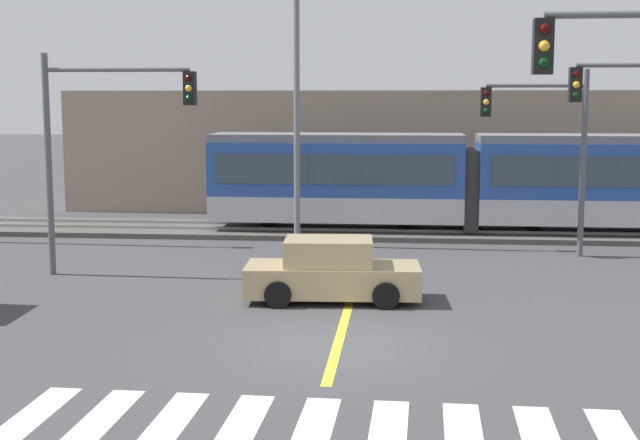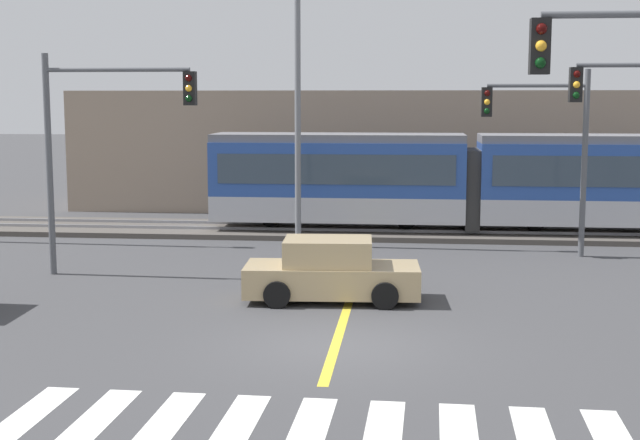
# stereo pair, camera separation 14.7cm
# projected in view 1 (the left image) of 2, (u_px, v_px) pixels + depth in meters

# --- Properties ---
(ground_plane) EXTENTS (200.00, 200.00, 0.00)m
(ground_plane) POSITION_uv_depth(u_px,v_px,m) (337.00, 346.00, 17.66)
(ground_plane) COLOR #3D3D3F
(track_bed) EXTENTS (120.00, 4.00, 0.18)m
(track_bed) POSITION_uv_depth(u_px,v_px,m) (369.00, 231.00, 32.26)
(track_bed) COLOR #4C4742
(track_bed) RESTS_ON ground
(rail_near) EXTENTS (120.00, 0.08, 0.10)m
(rail_near) POSITION_uv_depth(u_px,v_px,m) (368.00, 230.00, 31.53)
(rail_near) COLOR #939399
(rail_near) RESTS_ON track_bed
(rail_far) EXTENTS (120.00, 0.08, 0.10)m
(rail_far) POSITION_uv_depth(u_px,v_px,m) (370.00, 225.00, 32.95)
(rail_far) COLOR #939399
(rail_far) RESTS_ON track_bed
(light_rail_tram) EXTENTS (18.50, 2.64, 3.43)m
(light_rail_tram) POSITION_uv_depth(u_px,v_px,m) (470.00, 178.00, 31.64)
(light_rail_tram) COLOR #B7BAC1
(light_rail_tram) RESTS_ON track_bed
(crosswalk_stripe_0) EXTENTS (0.62, 2.81, 0.01)m
(crosswalk_stripe_0) POSITION_uv_depth(u_px,v_px,m) (30.00, 417.00, 13.70)
(crosswalk_stripe_0) COLOR silver
(crosswalk_stripe_0) RESTS_ON ground
(crosswalk_stripe_1) EXTENTS (0.62, 2.81, 0.01)m
(crosswalk_stripe_1) POSITION_uv_depth(u_px,v_px,m) (99.00, 420.00, 13.57)
(crosswalk_stripe_1) COLOR silver
(crosswalk_stripe_1) RESTS_ON ground
(crosswalk_stripe_2) EXTENTS (0.62, 2.81, 0.01)m
(crosswalk_stripe_2) POSITION_uv_depth(u_px,v_px,m) (169.00, 423.00, 13.44)
(crosswalk_stripe_2) COLOR silver
(crosswalk_stripe_2) RESTS_ON ground
(crosswalk_stripe_3) EXTENTS (0.62, 2.81, 0.01)m
(crosswalk_stripe_3) POSITION_uv_depth(u_px,v_px,m) (241.00, 427.00, 13.31)
(crosswalk_stripe_3) COLOR silver
(crosswalk_stripe_3) RESTS_ON ground
(crosswalk_stripe_4) EXTENTS (0.62, 2.81, 0.01)m
(crosswalk_stripe_4) POSITION_uv_depth(u_px,v_px,m) (314.00, 430.00, 13.18)
(crosswalk_stripe_4) COLOR silver
(crosswalk_stripe_4) RESTS_ON ground
(crosswalk_stripe_5) EXTENTS (0.62, 2.81, 0.01)m
(crosswalk_stripe_5) POSITION_uv_depth(u_px,v_px,m) (388.00, 433.00, 13.05)
(crosswalk_stripe_5) COLOR silver
(crosswalk_stripe_5) RESTS_ON ground
(crosswalk_stripe_6) EXTENTS (0.62, 2.81, 0.01)m
(crosswalk_stripe_6) POSITION_uv_depth(u_px,v_px,m) (464.00, 436.00, 12.92)
(crosswalk_stripe_6) COLOR silver
(crosswalk_stripe_6) RESTS_ON ground
(crosswalk_stripe_7) EXTENTS (0.62, 2.81, 0.01)m
(crosswalk_stripe_7) POSITION_uv_depth(u_px,v_px,m) (541.00, 440.00, 12.79)
(crosswalk_stripe_7) COLOR silver
(crosswalk_stripe_7) RESTS_ON ground
(lane_centre_line) EXTENTS (0.20, 15.36, 0.01)m
(lane_centre_line) POSITION_uv_depth(u_px,v_px,m) (353.00, 290.00, 22.73)
(lane_centre_line) COLOR gold
(lane_centre_line) RESTS_ON ground
(sedan_crossing) EXTENTS (4.29, 2.09, 1.52)m
(sedan_crossing) POSITION_uv_depth(u_px,v_px,m) (332.00, 272.00, 21.55)
(sedan_crossing) COLOR tan
(sedan_crossing) RESTS_ON ground
(traffic_light_far_right) EXTENTS (3.25, 0.38, 5.75)m
(traffic_light_far_right) POSITION_uv_depth(u_px,v_px,m) (548.00, 135.00, 27.29)
(traffic_light_far_right) COLOR #515459
(traffic_light_far_right) RESTS_ON ground
(traffic_light_mid_left) EXTENTS (4.25, 0.38, 6.08)m
(traffic_light_mid_left) POSITION_uv_depth(u_px,v_px,m) (98.00, 129.00, 24.14)
(traffic_light_mid_left) COLOR #515459
(traffic_light_mid_left) RESTS_ON ground
(street_lamp_centre) EXTENTS (2.14, 0.28, 9.00)m
(street_lamp_centre) POSITION_uv_depth(u_px,v_px,m) (302.00, 92.00, 28.92)
(street_lamp_centre) COLOR slate
(street_lamp_centre) RESTS_ON ground
(building_backdrop_far) EXTENTS (26.52, 6.00, 5.19)m
(building_backdrop_far) POSITION_uv_depth(u_px,v_px,m) (375.00, 149.00, 39.85)
(building_backdrop_far) COLOR gray
(building_backdrop_far) RESTS_ON ground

